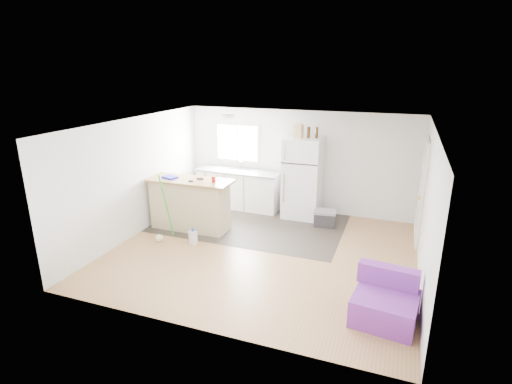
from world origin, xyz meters
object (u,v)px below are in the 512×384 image
Objects in this scene: peninsula at (190,204)px; cooler at (325,218)px; cleaner_jug at (193,237)px; blue_tray at (170,177)px; mop at (161,230)px; bottle_right at (317,133)px; kitchen_cabinets at (239,188)px; refrigerator at (303,178)px; bottle_left at (309,132)px; purple_seat at (385,303)px; cardboard_box at (299,131)px; red_cup at (214,179)px.

cooler is at bearing 22.12° from peninsula.
blue_tray is (-0.87, 0.66, 0.97)m from cleaner_jug.
mop is at bearing -151.20° from cleaner_jug.
bottle_right reaches higher than cleaner_jug.
kitchen_cabinets is 1.67m from refrigerator.
cleaner_jug is 1.30× the size of bottle_left.
purple_seat is at bearing -62.77° from bottle_right.
cardboard_box is (1.51, 2.18, 1.86)m from cleaner_jug.
red_cup reaches higher than blue_tray.
blue_tray is 1.20× the size of bottle_left.
kitchen_cabinets is 2.53m from mop.
cardboard_box is at bearing 146.50° from cooler.
cardboard_box is (-2.17, 3.41, 1.75)m from purple_seat.
bottle_left reaches higher than cleaner_jug.
refrigerator is 2.88m from cleaner_jug.
mop is 4.72× the size of cardboard_box.
mop is (-0.66, -0.10, 0.09)m from cleaner_jug.
cooler is at bearing -10.61° from kitchen_cabinets.
purple_seat is at bearing 1.63° from cleaner_jug.
blue_tray is at bearing -147.49° from cardboard_box.
kitchen_cabinets is 2.35m from cleaner_jug.
cardboard_box is (-0.11, -0.08, 1.08)m from refrigerator.
blue_tray is at bearing -149.38° from bottle_left.
red_cup is (-3.55, 1.93, 0.91)m from purple_seat.
purple_seat is 4.27m from bottle_right.
cooler is (2.68, 1.13, -0.37)m from peninsula.
cardboard_box reaches higher than refrigerator.
bottle_left is at bearing -163.81° from bottle_right.
purple_seat is (4.12, -1.93, -0.30)m from peninsula.
kitchen_cabinets is 7.07× the size of blue_tray.
kitchen_cabinets reaches higher than blue_tray.
mop reaches higher than red_cup.
purple_seat is 0.65× the size of mop.
mop is 3.61m from cardboard_box.
kitchen_cabinets is 5.12m from purple_seat.
kitchen_cabinets is 1.18× the size of peninsula.
refrigerator is (2.05, 1.55, 0.37)m from peninsula.
bottle_right is at bearing 32.90° from peninsula.
cleaner_jug is at bearing -101.08° from red_cup.
cardboard_box is (1.37, 1.47, 0.84)m from red_cup.
refrigerator is 4.10m from purple_seat.
purple_seat is (1.44, -3.06, 0.07)m from cooler.
mop is at bearing -103.47° from kitchen_cabinets.
bottle_right is at bearing 45.34° from mop.
cooler is 3.38m from purple_seat.
purple_seat is (2.07, -3.48, -0.68)m from refrigerator.
bottle_left is at bearing -2.28° from kitchen_cabinets.
cleaner_jug is at bearing -130.13° from bottle_right.
peninsula is at bearing 76.86° from mop.
bottle_left is (1.59, 1.49, 0.82)m from red_cup.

